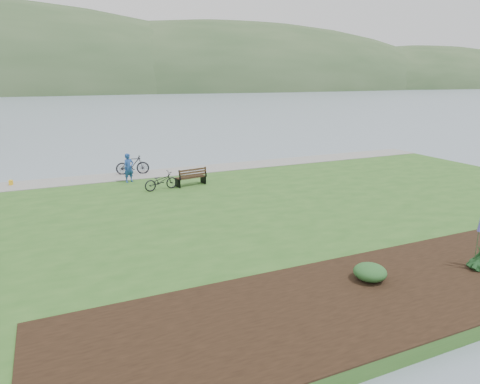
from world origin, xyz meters
name	(u,v)px	position (x,y,z in m)	size (l,w,h in m)	color
ground	(239,206)	(0.00, 0.00, 0.00)	(600.00, 600.00, 0.00)	slate
lawn	(259,214)	(0.00, -2.00, 0.20)	(34.00, 20.00, 0.40)	#2C591F
shoreline_path	(193,170)	(0.00, 6.90, 0.42)	(34.00, 2.20, 0.03)	gray
garden_bed	(468,269)	(3.00, -9.80, 0.42)	(24.00, 4.40, 0.04)	black
far_hillside	(116,92)	(20.00, 170.00, 0.00)	(580.00, 80.00, 38.00)	#324D2B
park_bench	(191,177)	(-1.28, 3.27, 0.88)	(1.64, 0.89, 0.97)	black
person	(129,165)	(-4.11, 5.40, 1.32)	(0.67, 0.46, 1.84)	navy
bicycle_a	(161,181)	(-2.96, 3.04, 0.86)	(1.74, 0.61, 0.91)	black
bicycle_b	(133,165)	(-3.59, 7.20, 0.97)	(1.89, 0.55, 1.14)	black
pannier	(11,183)	(-9.93, 7.20, 0.54)	(0.17, 0.26, 0.28)	gold
shrub_0	(370,272)	(-0.16, -9.19, 0.67)	(0.91, 0.91, 0.46)	#1E4C21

